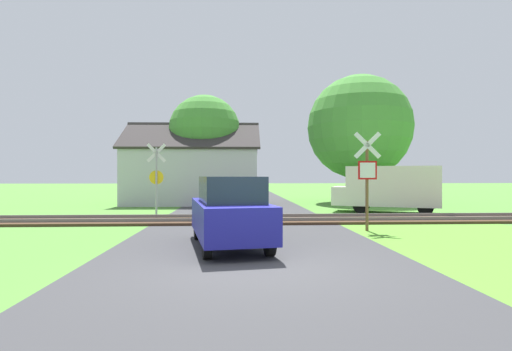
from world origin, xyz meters
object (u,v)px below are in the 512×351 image
object	(u,v)px
crossing_sign_far	(156,175)
tree_right	(359,127)
stop_sign_near	(367,175)
house	(194,174)
tree_center	(205,131)
parked_car	(230,212)
mail_truck	(389,187)

from	to	relation	value
crossing_sign_far	tree_right	xyz separation A→B (m)	(11.83, 7.70, 3.16)
stop_sign_near	house	xyz separation A→B (m)	(-6.97, 13.14, 0.04)
crossing_sign_far	tree_center	distance (m)	8.21
tree_center	stop_sign_near	bearing A→B (deg)	-64.56
stop_sign_near	tree_right	world-z (taller)	tree_right
crossing_sign_far	house	distance (m)	7.56
tree_center	parked_car	xyz separation A→B (m)	(1.85, -15.84, -3.77)
crossing_sign_far	parked_car	bearing A→B (deg)	-76.37
tree_center	parked_car	bearing A→B (deg)	-83.35
house	mail_truck	distance (m)	12.29
tree_right	mail_truck	bearing A→B (deg)	-96.54
parked_car	crossing_sign_far	bearing A→B (deg)	102.98
stop_sign_near	mail_truck	xyz separation A→B (m)	(3.13, 6.16, -0.59)
house	tree_right	xyz separation A→B (m)	(10.92, 0.20, 3.13)
stop_sign_near	parked_car	world-z (taller)	stop_sign_near
parked_car	stop_sign_near	bearing A→B (deg)	21.48
parked_car	house	bearing A→B (deg)	89.52
house	tree_center	xyz separation A→B (m)	(0.70, 0.04, 2.79)
tree_center	mail_truck	distance (m)	12.22
mail_truck	parked_car	bearing A→B (deg)	163.34
stop_sign_near	parked_car	size ratio (longest dim) A/B	0.76
house	tree_right	world-z (taller)	tree_right
tree_right	tree_center	bearing A→B (deg)	-179.10
crossing_sign_far	mail_truck	distance (m)	11.04
crossing_sign_far	parked_car	distance (m)	9.05
stop_sign_near	mail_truck	distance (m)	6.94
crossing_sign_far	parked_car	size ratio (longest dim) A/B	0.78
mail_truck	parked_car	distance (m)	11.62
stop_sign_near	parked_car	distance (m)	5.25
stop_sign_near	tree_right	distance (m)	14.27
crossing_sign_far	mail_truck	world-z (taller)	crossing_sign_far
stop_sign_near	parked_car	bearing A→B (deg)	35.90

